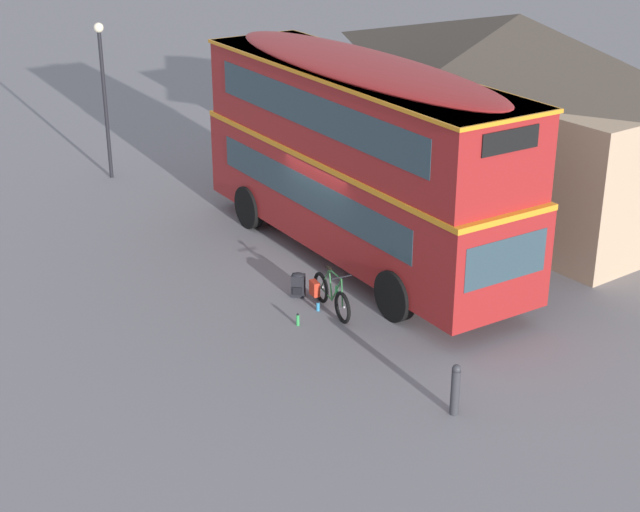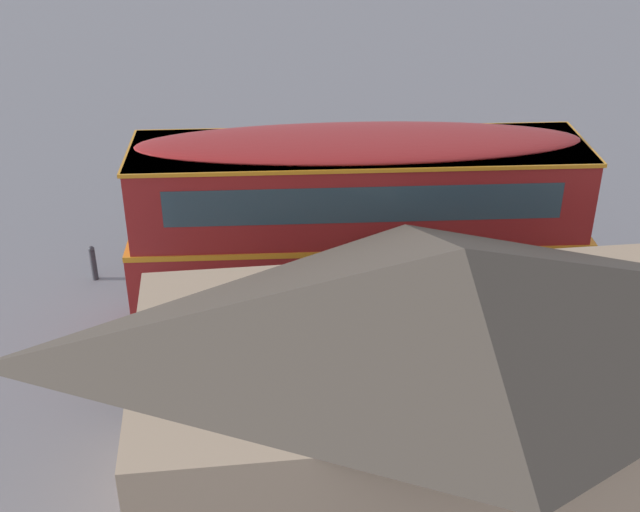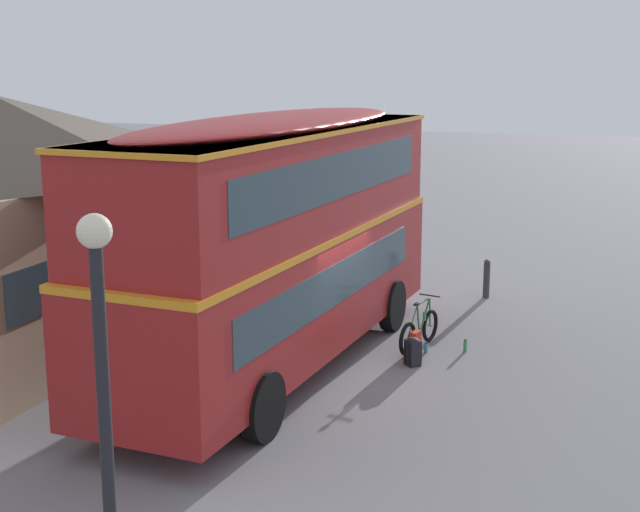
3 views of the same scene
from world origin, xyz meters
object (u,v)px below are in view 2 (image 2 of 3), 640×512
object	(u,v)px
water_bottle_blue_sports	(274,274)
backpack_on_ground	(306,267)
water_bottle_green_metal	(261,260)
double_decker_bus	(357,225)
touring_bicycle	(269,269)
kerb_bollard	(93,262)

from	to	relation	value
water_bottle_blue_sports	backpack_on_ground	bearing A→B (deg)	176.30
water_bottle_green_metal	double_decker_bus	bearing A→B (deg)	124.55
water_bottle_blue_sports	water_bottle_green_metal	world-z (taller)	water_bottle_green_metal
touring_bicycle	kerb_bollard	size ratio (longest dim) A/B	1.79
touring_bicycle	kerb_bollard	world-z (taller)	touring_bicycle
double_decker_bus	backpack_on_ground	distance (m)	3.45
touring_bicycle	backpack_on_ground	world-z (taller)	touring_bicycle
water_bottle_blue_sports	water_bottle_green_metal	bearing A→B (deg)	-66.34
double_decker_bus	kerb_bollard	bearing A→B (deg)	-22.85
kerb_bollard	backpack_on_ground	bearing A→B (deg)	175.78
backpack_on_ground	kerb_bollard	world-z (taller)	kerb_bollard
backpack_on_ground	water_bottle_green_metal	xyz separation A→B (m)	(1.15, -0.78, -0.16)
touring_bicycle	kerb_bollard	bearing A→B (deg)	-6.86
water_bottle_blue_sports	water_bottle_green_metal	distance (m)	0.79
double_decker_bus	backpack_on_ground	xyz separation A→B (m)	(0.98, -2.32, -2.36)
water_bottle_blue_sports	touring_bicycle	bearing A→B (deg)	53.60
water_bottle_green_metal	kerb_bollard	world-z (taller)	kerb_bollard
backpack_on_ground	water_bottle_green_metal	size ratio (longest dim) A/B	2.11
kerb_bollard	touring_bicycle	bearing A→B (deg)	173.14
water_bottle_blue_sports	kerb_bollard	bearing A→B (deg)	-4.31
double_decker_bus	water_bottle_blue_sports	xyz separation A→B (m)	(1.82, -2.38, -2.55)
double_decker_bus	touring_bicycle	distance (m)	3.71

